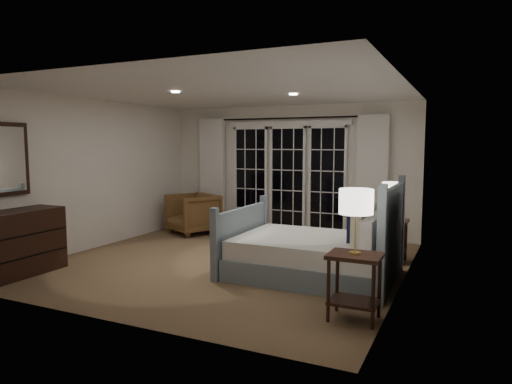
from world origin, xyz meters
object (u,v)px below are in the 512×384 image
at_px(lamp_left, 356,202).
at_px(nightstand_right, 391,234).
at_px(nightstand_left, 354,276).
at_px(dresser, 16,243).
at_px(bed, 316,253).
at_px(lamp_right, 392,190).
at_px(armchair, 193,214).

bearing_deg(lamp_left, nightstand_right, 90.77).
bearing_deg(nightstand_left, dresser, -175.27).
xyz_separation_m(nightstand_left, lamp_left, (0.00, 0.00, 0.75)).
height_order(bed, lamp_right, bed).
height_order(bed, nightstand_left, bed).
xyz_separation_m(nightstand_right, lamp_right, (0.00, -0.00, 0.66)).
height_order(nightstand_right, armchair, armchair).
bearing_deg(bed, dresser, -155.64).
height_order(lamp_left, armchair, lamp_left).
xyz_separation_m(armchair, dresser, (-0.55, -3.47, 0.05)).
distance_m(nightstand_left, armchair, 4.98).
bearing_deg(lamp_right, lamp_left, -89.23).
relative_size(armchair, dresser, 0.70).
distance_m(nightstand_right, lamp_right, 0.66).
bearing_deg(lamp_right, dresser, -146.85).
distance_m(bed, nightstand_left, 1.52).
bearing_deg(dresser, nightstand_right, 33.15).
distance_m(nightstand_right, dresser, 5.28).
relative_size(lamp_right, dresser, 0.46).
relative_size(nightstand_left, dresser, 0.54).
bearing_deg(dresser, bed, 24.36).
height_order(nightstand_left, lamp_right, lamp_right).
height_order(lamp_right, dresser, lamp_right).
distance_m(nightstand_right, lamp_left, 2.63).
distance_m(armchair, dresser, 3.51).
bearing_deg(nightstand_left, lamp_right, 90.77).
relative_size(bed, nightstand_left, 3.17).
bearing_deg(dresser, lamp_right, 33.15).
xyz_separation_m(nightstand_right, lamp_left, (0.03, -2.52, 0.77)).
bearing_deg(dresser, armchair, 81.02).
bearing_deg(lamp_right, nightstand_right, 90.00).
bearing_deg(armchair, dresser, -71.43).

